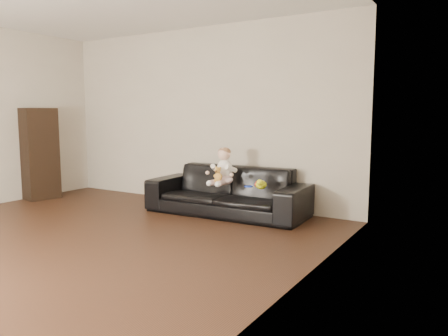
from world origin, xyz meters
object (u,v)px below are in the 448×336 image
Objects in this scene: toy_blue_disc at (249,186)px; toy_rattle at (257,185)px; sofa at (227,191)px; baby at (223,168)px; toy_green at (261,185)px; cabinet at (40,154)px; teddy_bear at (218,174)px.

toy_rattle is at bearing 2.58° from toy_blue_disc.
baby reaches higher than sofa.
baby is 0.52m from toy_rattle.
toy_green reaches higher than toy_blue_disc.
baby reaches higher than toy_blue_disc.
cabinet is 3.50m from toy_blue_disc.
sofa is 1.51× the size of cabinet.
teddy_bear is 0.42m from toy_blue_disc.
sofa is 0.37m from teddy_bear.
toy_green is 0.11m from toy_rattle.
baby is at bearing 101.56° from teddy_bear.
cabinet is at bearing -165.92° from teddy_bear.
cabinet reaches higher than teddy_bear.
cabinet reaches higher than toy_blue_disc.
teddy_bear is 1.81× the size of toy_blue_disc.
toy_green is at bearing -17.85° from sofa.
toy_green is (0.56, 0.10, -0.10)m from teddy_bear.
cabinet reaches higher than sofa.
teddy_bear is at bearing -87.57° from sofa.
cabinet is 2.91× the size of baby.
cabinet is 13.65× the size of toy_blue_disc.
sofa is 28.41× the size of toy_rattle.
sofa is 0.62m from toy_green.
sofa reaches higher than toy_rattle.
baby is 4.69× the size of toy_blue_disc.
baby is 0.16m from teddy_bear.
toy_rattle reaches higher than toy_blue_disc.
toy_rattle is 0.72× the size of toy_blue_disc.
cabinet is at bearing -172.99° from toy_green.
toy_rattle is at bearing 27.88° from teddy_bear.
toy_rattle is at bearing 1.82° from baby.
toy_green is 2.08× the size of toy_rattle.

